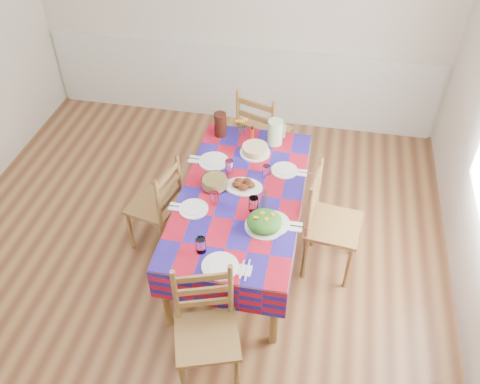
% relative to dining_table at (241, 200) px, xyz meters
% --- Properties ---
extents(room, '(4.58, 5.08, 2.78)m').
position_rel_dining_table_xyz_m(room, '(-0.44, -0.37, 0.72)').
color(room, brown).
rests_on(room, ground).
extents(wainscot, '(4.41, 0.06, 0.92)m').
position_rel_dining_table_xyz_m(wainscot, '(-0.44, 2.11, -0.14)').
color(wainscot, silver).
rests_on(wainscot, room).
extents(dining_table, '(0.98, 1.82, 0.71)m').
position_rel_dining_table_xyz_m(dining_table, '(0.00, 0.00, 0.00)').
color(dining_table, brown).
rests_on(dining_table, room).
extents(setting_near_head, '(0.42, 0.28, 0.12)m').
position_rel_dining_table_xyz_m(setting_near_head, '(-0.05, -0.73, 0.10)').
color(setting_near_head, white).
rests_on(setting_near_head, dining_table).
extents(setting_left_near, '(0.42, 0.25, 0.11)m').
position_rel_dining_table_xyz_m(setting_left_near, '(-0.28, -0.22, 0.10)').
color(setting_left_near, white).
rests_on(setting_left_near, dining_table).
extents(setting_left_far, '(0.47, 0.28, 0.12)m').
position_rel_dining_table_xyz_m(setting_left_far, '(-0.26, 0.31, 0.10)').
color(setting_left_far, white).
rests_on(setting_left_far, dining_table).
extents(setting_right_near, '(0.50, 0.29, 0.13)m').
position_rel_dining_table_xyz_m(setting_right_near, '(0.24, -0.25, 0.11)').
color(setting_right_near, white).
rests_on(setting_right_near, dining_table).
extents(setting_right_far, '(0.42, 0.24, 0.11)m').
position_rel_dining_table_xyz_m(setting_right_far, '(0.26, 0.31, 0.10)').
color(setting_right_far, white).
rests_on(setting_right_far, dining_table).
extents(meat_platter, '(0.31, 0.23, 0.06)m').
position_rel_dining_table_xyz_m(meat_platter, '(0.00, 0.07, 0.10)').
color(meat_platter, white).
rests_on(meat_platter, dining_table).
extents(salad_platter, '(0.29, 0.29, 0.12)m').
position_rel_dining_table_xyz_m(salad_platter, '(0.24, -0.33, 0.12)').
color(salad_platter, white).
rests_on(salad_platter, dining_table).
extents(pasta_bowl, '(0.22, 0.22, 0.08)m').
position_rel_dining_table_xyz_m(pasta_bowl, '(-0.23, 0.04, 0.12)').
color(pasta_bowl, white).
rests_on(pasta_bowl, dining_table).
extents(cake, '(0.27, 0.27, 0.07)m').
position_rel_dining_table_xyz_m(cake, '(0.02, 0.54, 0.11)').
color(cake, white).
rests_on(cake, dining_table).
extents(serving_utensils, '(0.15, 0.33, 0.01)m').
position_rel_dining_table_xyz_m(serving_utensils, '(0.18, -0.09, 0.08)').
color(serving_utensils, black).
rests_on(serving_utensils, dining_table).
extents(flower_vase, '(0.12, 0.10, 0.19)m').
position_rel_dining_table_xyz_m(flower_vase, '(-0.15, 0.77, 0.16)').
color(flower_vase, white).
rests_on(flower_vase, dining_table).
extents(hot_sauce, '(0.03, 0.03, 0.13)m').
position_rel_dining_table_xyz_m(hot_sauce, '(-0.05, 0.75, 0.14)').
color(hot_sauce, red).
rests_on(hot_sauce, dining_table).
extents(green_pitcher, '(0.14, 0.14, 0.23)m').
position_rel_dining_table_xyz_m(green_pitcher, '(0.17, 0.72, 0.19)').
color(green_pitcher, '#B2DC9B').
rests_on(green_pitcher, dining_table).
extents(tea_pitcher, '(0.11, 0.11, 0.23)m').
position_rel_dining_table_xyz_m(tea_pitcher, '(-0.34, 0.75, 0.19)').
color(tea_pitcher, black).
rests_on(tea_pitcher, dining_table).
extents(name_card, '(0.08, 0.03, 0.02)m').
position_rel_dining_table_xyz_m(name_card, '(-0.02, -0.85, 0.09)').
color(name_card, white).
rests_on(name_card, dining_table).
extents(chair_near, '(0.53, 0.52, 0.96)m').
position_rel_dining_table_xyz_m(chair_near, '(-0.01, -1.14, -0.16)').
color(chair_near, brown).
rests_on(chair_near, room).
extents(chair_far, '(0.55, 0.54, 1.00)m').
position_rel_dining_table_xyz_m(chair_far, '(-0.02, 1.14, -0.14)').
color(chair_far, brown).
rests_on(chair_far, room).
extents(chair_left, '(0.46, 0.47, 0.91)m').
position_rel_dining_table_xyz_m(chair_left, '(-0.72, -0.01, -0.18)').
color(chair_left, brown).
rests_on(chair_left, room).
extents(chair_right, '(0.46, 0.48, 1.00)m').
position_rel_dining_table_xyz_m(chair_right, '(0.72, 0.00, -0.14)').
color(chair_right, brown).
rests_on(chair_right, room).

